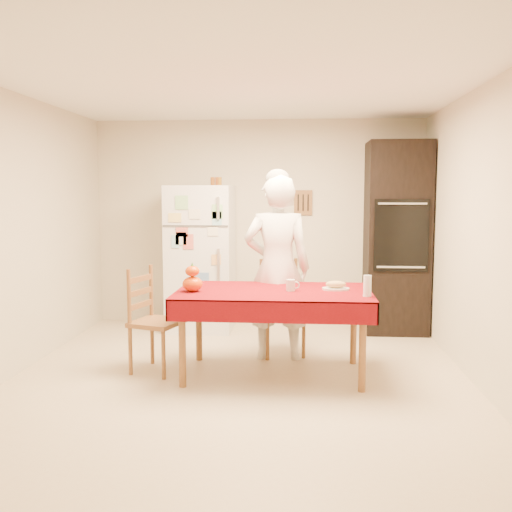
# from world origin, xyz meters

# --- Properties ---
(floor) EXTENTS (4.50, 4.50, 0.00)m
(floor) POSITION_xyz_m (0.00, 0.00, 0.00)
(floor) COLOR #CAB292
(floor) RESTS_ON ground
(room_shell) EXTENTS (4.02, 4.52, 2.51)m
(room_shell) POSITION_xyz_m (0.00, 0.00, 1.62)
(room_shell) COLOR beige
(room_shell) RESTS_ON ground
(refrigerator) EXTENTS (0.75, 0.74, 1.70)m
(refrigerator) POSITION_xyz_m (-0.65, 1.88, 0.85)
(refrigerator) COLOR white
(refrigerator) RESTS_ON floor
(oven_cabinet) EXTENTS (0.70, 0.62, 2.20)m
(oven_cabinet) POSITION_xyz_m (1.63, 1.93, 1.10)
(oven_cabinet) COLOR black
(oven_cabinet) RESTS_ON floor
(dining_table) EXTENTS (1.70, 1.00, 0.76)m
(dining_table) POSITION_xyz_m (0.29, 0.20, 0.69)
(dining_table) COLOR brown
(dining_table) RESTS_ON floor
(chair_far) EXTENTS (0.51, 0.49, 0.95)m
(chair_far) POSITION_xyz_m (0.33, 0.91, 0.51)
(chair_far) COLOR brown
(chair_far) RESTS_ON floor
(chair_left) EXTENTS (0.51, 0.52, 0.95)m
(chair_left) POSITION_xyz_m (-0.83, 0.23, 0.51)
(chair_left) COLOR brown
(chair_left) RESTS_ON floor
(seated_woman) EXTENTS (0.67, 0.45, 1.78)m
(seated_woman) POSITION_xyz_m (0.30, 0.72, 0.89)
(seated_woman) COLOR white
(seated_woman) RESTS_ON floor
(coffee_mug) EXTENTS (0.08, 0.08, 0.10)m
(coffee_mug) POSITION_xyz_m (0.44, 0.18, 0.81)
(coffee_mug) COLOR silver
(coffee_mug) RESTS_ON dining_table
(pumpkin_lower) EXTENTS (0.18, 0.18, 0.13)m
(pumpkin_lower) POSITION_xyz_m (-0.41, 0.09, 0.83)
(pumpkin_lower) COLOR #D63805
(pumpkin_lower) RESTS_ON dining_table
(pumpkin_upper) EXTENTS (0.12, 0.12, 0.09)m
(pumpkin_upper) POSITION_xyz_m (-0.41, 0.09, 0.94)
(pumpkin_upper) COLOR #E05705
(pumpkin_upper) RESTS_ON pumpkin_lower
(wine_glass) EXTENTS (0.07, 0.07, 0.18)m
(wine_glass) POSITION_xyz_m (1.08, -0.04, 0.85)
(wine_glass) COLOR white
(wine_glass) RESTS_ON dining_table
(bread_plate) EXTENTS (0.24, 0.24, 0.02)m
(bread_plate) POSITION_xyz_m (0.84, 0.26, 0.77)
(bread_plate) COLOR silver
(bread_plate) RESTS_ON dining_table
(bread_loaf) EXTENTS (0.18, 0.10, 0.06)m
(bread_loaf) POSITION_xyz_m (0.84, 0.26, 0.81)
(bread_loaf) COLOR #A1844F
(bread_loaf) RESTS_ON bread_plate
(spice_jar_left) EXTENTS (0.05, 0.05, 0.10)m
(spice_jar_left) POSITION_xyz_m (-0.51, 1.93, 1.75)
(spice_jar_left) COLOR brown
(spice_jar_left) RESTS_ON refrigerator
(spice_jar_mid) EXTENTS (0.05, 0.05, 0.10)m
(spice_jar_mid) POSITION_xyz_m (-0.46, 1.93, 1.75)
(spice_jar_mid) COLOR brown
(spice_jar_mid) RESTS_ON refrigerator
(spice_jar_right) EXTENTS (0.05, 0.05, 0.10)m
(spice_jar_right) POSITION_xyz_m (-0.43, 1.93, 1.75)
(spice_jar_right) COLOR #90611A
(spice_jar_right) RESTS_ON refrigerator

